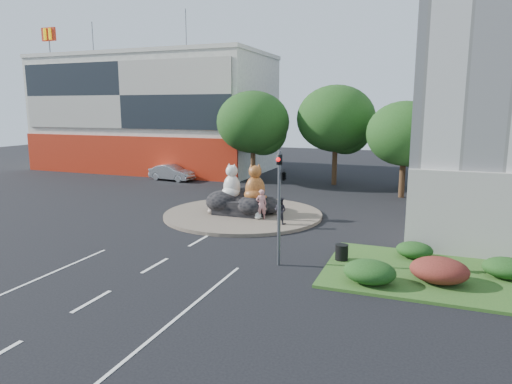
# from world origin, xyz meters

# --- Properties ---
(ground) EXTENTS (120.00, 120.00, 0.00)m
(ground) POSITION_xyz_m (0.00, 0.00, 0.00)
(ground) COLOR black
(ground) RESTS_ON ground
(roundabout_island) EXTENTS (10.00, 10.00, 0.20)m
(roundabout_island) POSITION_xyz_m (0.00, 10.00, 0.10)
(roundabout_island) COLOR brown
(roundabout_island) RESTS_ON ground
(rock_plinth) EXTENTS (3.20, 2.60, 0.90)m
(rock_plinth) POSITION_xyz_m (0.00, 10.00, 0.65)
(rock_plinth) COLOR black
(rock_plinth) RESTS_ON roundabout_island
(shophouse_block) EXTENTS (25.20, 12.30, 17.40)m
(shophouse_block) POSITION_xyz_m (-18.00, 27.91, 6.18)
(shophouse_block) COLOR silver
(shophouse_block) RESTS_ON ground
(grass_verge) EXTENTS (10.00, 6.00, 0.12)m
(grass_verge) POSITION_xyz_m (12.00, 3.00, 0.06)
(grass_verge) COLOR #21521B
(grass_verge) RESTS_ON ground
(tree_left) EXTENTS (6.46, 6.46, 8.27)m
(tree_left) POSITION_xyz_m (-3.93, 22.06, 5.25)
(tree_left) COLOR #382314
(tree_left) RESTS_ON ground
(tree_mid) EXTENTS (6.84, 6.84, 8.76)m
(tree_mid) POSITION_xyz_m (3.07, 24.06, 5.56)
(tree_mid) COLOR #382314
(tree_mid) RESTS_ON ground
(tree_right) EXTENTS (5.70, 5.70, 7.30)m
(tree_right) POSITION_xyz_m (9.07, 20.06, 4.63)
(tree_right) COLOR #382314
(tree_right) RESTS_ON ground
(hedge_near_green) EXTENTS (2.00, 1.60, 0.90)m
(hedge_near_green) POSITION_xyz_m (9.00, 1.00, 0.57)
(hedge_near_green) COLOR #193812
(hedge_near_green) RESTS_ON grass_verge
(hedge_red) EXTENTS (2.20, 1.76, 0.99)m
(hedge_red) POSITION_xyz_m (11.50, 2.00, 0.61)
(hedge_red) COLOR #4F1D15
(hedge_red) RESTS_ON grass_verge
(hedge_mid_green) EXTENTS (1.80, 1.44, 0.81)m
(hedge_mid_green) POSITION_xyz_m (14.00, 3.50, 0.53)
(hedge_mid_green) COLOR #193812
(hedge_mid_green) RESTS_ON grass_verge
(hedge_back_green) EXTENTS (1.60, 1.28, 0.72)m
(hedge_back_green) POSITION_xyz_m (10.50, 4.80, 0.48)
(hedge_back_green) COLOR #193812
(hedge_back_green) RESTS_ON grass_verge
(traffic_light) EXTENTS (0.44, 1.24, 5.00)m
(traffic_light) POSITION_xyz_m (5.10, 2.00, 3.62)
(traffic_light) COLOR #595B60
(traffic_light) RESTS_ON ground
(street_lamp) EXTENTS (2.34, 0.22, 8.06)m
(street_lamp) POSITION_xyz_m (12.82, 8.00, 4.55)
(street_lamp) COLOR #595B60
(street_lamp) RESTS_ON ground
(cat_white) EXTENTS (1.64, 1.53, 2.24)m
(cat_white) POSITION_xyz_m (-0.73, 9.94, 2.22)
(cat_white) COLOR beige
(cat_white) RESTS_ON rock_plinth
(cat_tabby) EXTENTS (1.78, 1.70, 2.33)m
(cat_tabby) POSITION_xyz_m (0.96, 9.65, 2.26)
(cat_tabby) COLOR #A96523
(cat_tabby) RESTS_ON rock_plinth
(kitten_calico) EXTENTS (0.65, 0.61, 0.87)m
(kitten_calico) POSITION_xyz_m (-1.78, 9.10, 0.64)
(kitten_calico) COLOR silver
(kitten_calico) RESTS_ON roundabout_island
(kitten_white) EXTENTS (0.56, 0.54, 0.72)m
(kitten_white) POSITION_xyz_m (1.49, 8.77, 0.56)
(kitten_white) COLOR beige
(kitten_white) RESTS_ON roundabout_island
(pedestrian_pink) EXTENTS (0.79, 0.71, 1.81)m
(pedestrian_pink) POSITION_xyz_m (1.67, 8.83, 1.10)
(pedestrian_pink) COLOR tan
(pedestrian_pink) RESTS_ON roundabout_island
(pedestrian_dark) EXTENTS (0.85, 0.72, 1.54)m
(pedestrian_dark) POSITION_xyz_m (3.07, 8.18, 0.97)
(pedestrian_dark) COLOR #212029
(pedestrian_dark) RESTS_ON roundabout_island
(parked_car) EXTENTS (4.66, 2.12, 1.48)m
(parked_car) POSITION_xyz_m (-11.81, 20.90, 0.74)
(parked_car) COLOR #9C9FA3
(parked_car) RESTS_ON ground
(litter_bin) EXTENTS (0.70, 0.70, 0.70)m
(litter_bin) POSITION_xyz_m (7.50, 3.34, 0.47)
(litter_bin) COLOR black
(litter_bin) RESTS_ON grass_verge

